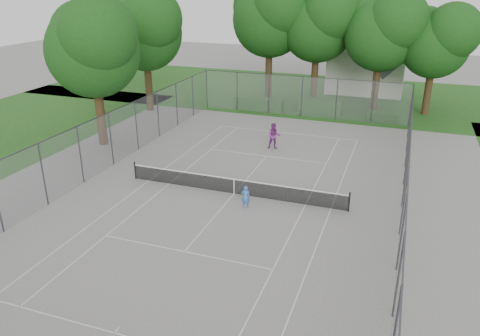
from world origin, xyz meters
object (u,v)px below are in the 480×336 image
(woman_player, at_px, (274,136))
(house, at_px, (368,55))
(tennis_net, at_px, (234,186))
(girl_player, at_px, (246,197))

(woman_player, bearing_deg, house, 60.50)
(house, relative_size, woman_player, 5.08)
(tennis_net, bearing_deg, woman_player, 89.66)
(house, bearing_deg, tennis_net, -98.39)
(tennis_net, relative_size, house, 1.35)
(tennis_net, bearing_deg, girl_player, -49.43)
(girl_player, bearing_deg, tennis_net, -64.59)
(tennis_net, height_order, girl_player, girl_player)
(house, height_order, woman_player, house)
(tennis_net, distance_m, girl_player, 1.78)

